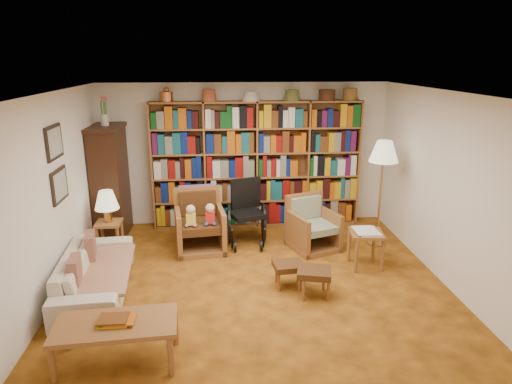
{
  "coord_description": "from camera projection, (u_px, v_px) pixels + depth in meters",
  "views": [
    {
      "loc": [
        -0.46,
        -5.44,
        2.9
      ],
      "look_at": [
        0.04,
        0.6,
        1.11
      ],
      "focal_mm": 32.0,
      "sensor_mm": 36.0,
      "label": 1
    }
  ],
  "objects": [
    {
      "name": "sofa_throw",
      "position": [
        99.0,
        272.0,
        5.76
      ],
      "size": [
        0.91,
        1.52,
        0.04
      ],
      "primitive_type": "cube",
      "rotation": [
        0.0,
        0.0,
        0.09
      ],
      "color": "#C3B78E",
      "rests_on": "sofa"
    },
    {
      "name": "armchair_sage",
      "position": [
        312.0,
        228.0,
        7.21
      ],
      "size": [
        0.9,
        0.9,
        0.83
      ],
      "color": "brown",
      "rests_on": "floor"
    },
    {
      "name": "sofa",
      "position": [
        96.0,
        273.0,
        5.77
      ],
      "size": [
        1.97,
        0.9,
        0.56
      ],
      "primitive_type": "imported",
      "rotation": [
        0.0,
        0.0,
        1.65
      ],
      "color": "beige",
      "rests_on": "floor"
    },
    {
      "name": "table_lamp",
      "position": [
        107.0,
        201.0,
        6.81
      ],
      "size": [
        0.36,
        0.36,
        0.49
      ],
      "color": "#B8803B",
      "rests_on": "side_table_lamp"
    },
    {
      "name": "cushion_left",
      "position": [
        91.0,
        250.0,
        6.04
      ],
      "size": [
        0.19,
        0.39,
        0.37
      ],
      "primitive_type": "cube",
      "rotation": [
        0.0,
        0.0,
        0.19
      ],
      "color": "maroon",
      "rests_on": "sofa"
    },
    {
      "name": "wall_right",
      "position": [
        449.0,
        190.0,
        5.9
      ],
      "size": [
        0.0,
        5.0,
        5.0
      ],
      "primitive_type": "plane",
      "rotation": [
        1.57,
        0.0,
        -1.57
      ],
      "color": "white",
      "rests_on": "floor"
    },
    {
      "name": "side_table_lamp",
      "position": [
        109.0,
        230.0,
        6.95
      ],
      "size": [
        0.38,
        0.38,
        0.51
      ],
      "color": "brown",
      "rests_on": "floor"
    },
    {
      "name": "wall_front",
      "position": [
        285.0,
        294.0,
        3.31
      ],
      "size": [
        5.0,
        0.0,
        5.0
      ],
      "primitive_type": "plane",
      "rotation": [
        -1.57,
        0.0,
        0.0
      ],
      "color": "white",
      "rests_on": "floor"
    },
    {
      "name": "bookshelf",
      "position": [
        257.0,
        161.0,
        7.97
      ],
      "size": [
        3.6,
        0.3,
        2.42
      ],
      "color": "brown",
      "rests_on": "floor"
    },
    {
      "name": "framed_pictures",
      "position": [
        57.0,
        164.0,
        5.69
      ],
      "size": [
        0.03,
        0.52,
        0.97
      ],
      "color": "black",
      "rests_on": "wall_left"
    },
    {
      "name": "floor",
      "position": [
        256.0,
        285.0,
        6.06
      ],
      "size": [
        5.0,
        5.0,
        0.0
      ],
      "primitive_type": "plane",
      "color": "#B4691B",
      "rests_on": "ground"
    },
    {
      "name": "floor_lamp",
      "position": [
        384.0,
        156.0,
        6.97
      ],
      "size": [
        0.45,
        0.45,
        1.69
      ],
      "color": "#B8803B",
      "rests_on": "floor"
    },
    {
      "name": "ceiling",
      "position": [
        256.0,
        93.0,
        5.35
      ],
      "size": [
        5.0,
        5.0,
        0.0
      ],
      "primitive_type": "plane",
      "rotation": [
        3.14,
        0.0,
        0.0
      ],
      "color": "white",
      "rests_on": "wall_back"
    },
    {
      "name": "side_table_papers",
      "position": [
        366.0,
        238.0,
        6.48
      ],
      "size": [
        0.5,
        0.5,
        0.56
      ],
      "color": "brown",
      "rests_on": "floor"
    },
    {
      "name": "footstool_b",
      "position": [
        314.0,
        274.0,
        5.72
      ],
      "size": [
        0.49,
        0.44,
        0.36
      ],
      "color": "#482B13",
      "rests_on": "floor"
    },
    {
      "name": "wheelchair",
      "position": [
        246.0,
        214.0,
        7.36
      ],
      "size": [
        0.64,
        0.83,
        1.04
      ],
      "color": "black",
      "rests_on": "floor"
    },
    {
      "name": "wall_back",
      "position": [
        245.0,
        154.0,
        8.09
      ],
      "size": [
        5.0,
        0.0,
        5.0
      ],
      "primitive_type": "plane",
      "rotation": [
        1.57,
        0.0,
        0.0
      ],
      "color": "white",
      "rests_on": "floor"
    },
    {
      "name": "wall_left",
      "position": [
        51.0,
        200.0,
        5.51
      ],
      "size": [
        0.0,
        5.0,
        5.0
      ],
      "primitive_type": "plane",
      "rotation": [
        1.57,
        0.0,
        1.57
      ],
      "color": "white",
      "rests_on": "floor"
    },
    {
      "name": "footstool_a",
      "position": [
        289.0,
        267.0,
        5.95
      ],
      "size": [
        0.42,
        0.37,
        0.33
      ],
      "color": "#482B13",
      "rests_on": "floor"
    },
    {
      "name": "coffee_table",
      "position": [
        116.0,
        327.0,
        4.42
      ],
      "size": [
        1.21,
        0.67,
        0.49
      ],
      "color": "brown",
      "rests_on": "floor"
    },
    {
      "name": "armchair_leather",
      "position": [
        200.0,
        224.0,
        7.17
      ],
      "size": [
        0.84,
        0.88,
        0.95
      ],
      "color": "brown",
      "rests_on": "floor"
    },
    {
      "name": "cushion_right",
      "position": [
        75.0,
        274.0,
        5.37
      ],
      "size": [
        0.16,
        0.36,
        0.35
      ],
      "primitive_type": "cube",
      "rotation": [
        0.0,
        0.0,
        0.13
      ],
      "color": "maroon",
      "rests_on": "sofa"
    },
    {
      "name": "curio_cabinet",
      "position": [
        110.0,
        180.0,
        7.52
      ],
      "size": [
        0.5,
        0.95,
        2.4
      ],
      "color": "#331A0D",
      "rests_on": "floor"
    }
  ]
}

